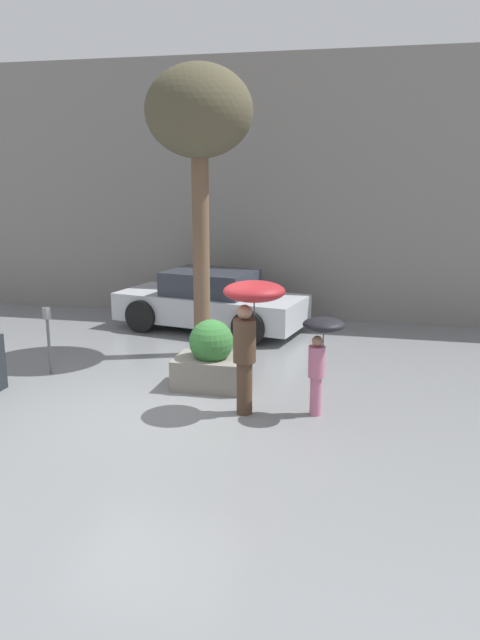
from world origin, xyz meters
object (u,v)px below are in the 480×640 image
(parking_meter, at_px, (48,326))
(planter_box, at_px, (211,359))
(person_adult, at_px, (251,314))
(person_child, at_px, (321,344))
(parked_car_near, at_px, (211,302))
(street_tree, at_px, (199,120))

(parking_meter, bearing_deg, planter_box, -1.31)
(person_adult, height_order, person_child, person_adult)
(parked_car_near, xyz_separation_m, street_tree, (0.36, -1.94, 3.70))
(planter_box, height_order, street_tree, street_tree)
(person_adult, xyz_separation_m, parked_car_near, (-1.87, 4.65, -0.86))
(person_child, height_order, street_tree, street_tree)
(person_child, relative_size, parking_meter, 1.24)
(parked_car_near, bearing_deg, street_tree, -157.97)
(planter_box, distance_m, parking_meter, 2.95)
(person_adult, distance_m, parking_meter, 3.94)
(person_child, height_order, parking_meter, person_child)
(person_child, xyz_separation_m, parked_car_near, (-2.86, 4.57, -0.45))
(person_adult, height_order, street_tree, street_tree)
(parking_meter, bearing_deg, street_tree, 37.10)
(person_adult, relative_size, parking_meter, 1.65)
(person_child, bearing_deg, person_adult, -141.51)
(planter_box, bearing_deg, parking_meter, 178.69)
(person_adult, bearing_deg, street_tree, 83.28)
(person_adult, height_order, parking_meter, person_adult)
(planter_box, height_order, parking_meter, parking_meter)
(person_child, distance_m, parking_meter, 4.84)
(person_adult, bearing_deg, person_child, -31.01)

